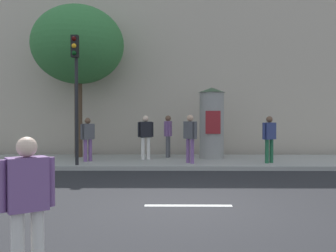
{
  "coord_description": "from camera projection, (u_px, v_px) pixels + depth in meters",
  "views": [
    {
      "loc": [
        -0.35,
        -7.7,
        1.83
      ],
      "look_at": [
        -0.43,
        2.0,
        1.59
      ],
      "focal_mm": 40.25,
      "sensor_mm": 36.0,
      "label": 1
    }
  ],
  "objects": [
    {
      "name": "pedestrian_with_backpack",
      "position": [
        27.0,
        199.0,
        4.08
      ],
      "size": [
        0.51,
        0.43,
        1.62
      ],
      "color": "silver",
      "rests_on": "ground_plane"
    },
    {
      "name": "lane_markings",
      "position": [
        188.0,
        206.0,
        7.74
      ],
      "size": [
        25.8,
        0.16,
        0.01
      ],
      "color": "silver",
      "rests_on": "ground_plane"
    },
    {
      "name": "sidewalk_curb",
      "position": [
        180.0,
        162.0,
        14.73
      ],
      "size": [
        36.0,
        4.0,
        0.15
      ],
      "primitive_type": "cube",
      "color": "#9E9B93",
      "rests_on": "ground_plane"
    },
    {
      "name": "pedestrian_in_light_jacket",
      "position": [
        269.0,
        135.0,
        13.65
      ],
      "size": [
        0.55,
        0.46,
        1.7
      ],
      "color": "#1E5938",
      "rests_on": "sidewalk_curb"
    },
    {
      "name": "pedestrian_near_pole",
      "position": [
        146.0,
        133.0,
        14.8
      ],
      "size": [
        0.61,
        0.46,
        1.73
      ],
      "color": "silver",
      "rests_on": "sidewalk_curb"
    },
    {
      "name": "pedestrian_in_red_top",
      "position": [
        88.0,
        136.0,
        14.14
      ],
      "size": [
        0.47,
        0.46,
        1.64
      ],
      "color": "#724C84",
      "rests_on": "sidewalk_curb"
    },
    {
      "name": "poster_column",
      "position": [
        212.0,
        123.0,
        15.17
      ],
      "size": [
        1.07,
        1.07,
        2.86
      ],
      "color": "gray",
      "rests_on": "sidewalk_curb"
    },
    {
      "name": "traffic_light",
      "position": [
        76.0,
        79.0,
        12.93
      ],
      "size": [
        0.24,
        0.45,
        4.46
      ],
      "color": "black",
      "rests_on": "sidewalk_curb"
    },
    {
      "name": "pedestrian_with_bag",
      "position": [
        168.0,
        133.0,
        15.56
      ],
      "size": [
        0.33,
        0.62,
        1.74
      ],
      "color": "#4C4C51",
      "rests_on": "sidewalk_curb"
    },
    {
      "name": "building_backdrop",
      "position": [
        178.0,
        53.0,
        19.61
      ],
      "size": [
        36.0,
        5.0,
        10.33
      ],
      "primitive_type": "cube",
      "color": "#B7A893",
      "rests_on": "ground_plane"
    },
    {
      "name": "ground_plane",
      "position": [
        188.0,
        206.0,
        7.74
      ],
      "size": [
        80.0,
        80.0,
        0.0
      ],
      "primitive_type": "plane",
      "color": "#232326"
    },
    {
      "name": "pedestrian_tallest",
      "position": [
        190.0,
        134.0,
        13.58
      ],
      "size": [
        0.48,
        0.57,
        1.75
      ],
      "color": "#724C84",
      "rests_on": "sidewalk_curb"
    },
    {
      "name": "street_tree",
      "position": [
        78.0,
        45.0,
        15.61
      ],
      "size": [
        3.8,
        3.8,
        6.28
      ],
      "color": "#4C3826",
      "rests_on": "sidewalk_curb"
    }
  ]
}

